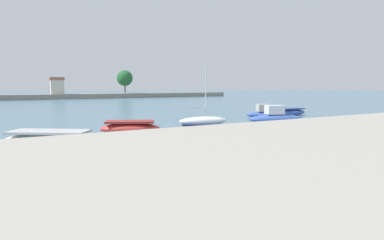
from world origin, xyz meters
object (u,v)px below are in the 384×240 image
(moored_boat_7, at_px, (292,112))
(moored_boat_1, at_px, (50,141))
(moored_boat_2, at_px, (130,128))
(moored_boat_4, at_px, (203,121))
(moored_boat_5, at_px, (276,118))
(moored_boat_6, at_px, (264,113))
(mooring_buoy_1, at_px, (253,135))
(moored_boat_3, at_px, (202,130))

(moored_boat_7, bearing_deg, moored_boat_1, -157.39)
(moored_boat_2, distance_m, moored_boat_4, 8.01)
(moored_boat_5, bearing_deg, moored_boat_1, -151.19)
(moored_boat_5, height_order, moored_boat_7, moored_boat_5)
(moored_boat_2, relative_size, moored_boat_6, 1.08)
(moored_boat_2, relative_size, mooring_buoy_1, 20.09)
(moored_boat_3, bearing_deg, mooring_buoy_1, -13.01)
(moored_boat_1, relative_size, moored_boat_4, 1.04)
(moored_boat_4, xyz_separation_m, moored_boat_7, (14.28, 2.83, 0.00))
(moored_boat_3, relative_size, moored_boat_7, 0.98)
(moored_boat_3, distance_m, mooring_buoy_1, 3.83)
(moored_boat_5, height_order, moored_boat_6, moored_boat_5)
(moored_boat_4, distance_m, mooring_buoy_1, 7.49)
(moored_boat_4, bearing_deg, moored_boat_5, -10.57)
(moored_boat_1, bearing_deg, moored_boat_6, 51.71)
(moored_boat_1, xyz_separation_m, moored_boat_7, (27.89, 8.60, -0.12))
(mooring_buoy_1, bearing_deg, moored_boat_6, 45.97)
(moored_boat_2, height_order, moored_boat_3, moored_boat_2)
(moored_boat_2, relative_size, moored_boat_5, 0.85)
(moored_boat_3, height_order, mooring_buoy_1, moored_boat_3)
(moored_boat_5, bearing_deg, moored_boat_4, -179.89)
(mooring_buoy_1, bearing_deg, moored_boat_1, 172.73)
(mooring_buoy_1, bearing_deg, moored_boat_5, 36.57)
(moored_boat_7, height_order, mooring_buoy_1, moored_boat_7)
(moored_boat_2, height_order, mooring_buoy_1, moored_boat_2)
(moored_boat_2, distance_m, moored_boat_7, 22.55)
(mooring_buoy_1, bearing_deg, moored_boat_7, 35.59)
(moored_boat_6, height_order, mooring_buoy_1, moored_boat_6)
(moored_boat_5, height_order, mooring_buoy_1, moored_boat_5)
(moored_boat_1, height_order, mooring_buoy_1, moored_boat_1)
(moored_boat_2, bearing_deg, moored_boat_4, 38.54)
(moored_boat_2, relative_size, moored_boat_3, 1.26)
(moored_boat_2, height_order, moored_boat_7, moored_boat_2)
(moored_boat_2, distance_m, mooring_buoy_1, 9.28)
(moored_boat_6, bearing_deg, moored_boat_2, -144.62)
(moored_boat_6, height_order, moored_boat_7, moored_boat_6)
(moored_boat_7, bearing_deg, moored_boat_6, -170.75)
(moored_boat_2, xyz_separation_m, moored_boat_5, (14.49, -0.22, 0.11))
(moored_boat_4, bearing_deg, moored_boat_7, 19.85)
(moored_boat_3, bearing_deg, moored_boat_7, 53.05)
(moored_boat_1, relative_size, moored_boat_3, 1.50)
(moored_boat_5, bearing_deg, moored_boat_7, 53.96)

